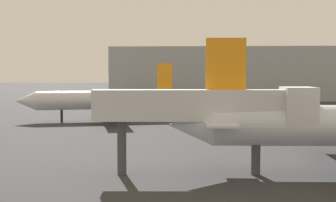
{
  "coord_description": "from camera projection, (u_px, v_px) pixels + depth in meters",
  "views": [
    {
      "loc": [
        -3.57,
        -12.29,
        8.05
      ],
      "look_at": [
        -7.63,
        49.58,
        4.05
      ],
      "focal_mm": 50.27,
      "sensor_mm": 36.0,
      "label": 1
    }
  ],
  "objects": [
    {
      "name": "terminal_building",
      "position": [
        232.0,
        73.0,
        132.89
      ],
      "size": [
        67.31,
        18.59,
        14.52
      ],
      "primitive_type": "cube",
      "color": "#999EA3",
      "rests_on": "ground_plane"
    },
    {
      "name": "airplane_distant",
      "position": [
        106.0,
        100.0,
        75.48
      ],
      "size": [
        27.58,
        22.43,
        9.31
      ],
      "rotation": [
        0.0,
        0.0,
        3.39
      ],
      "color": "silver",
      "rests_on": "ground_plane"
    },
    {
      "name": "jet_bridge",
      "position": [
        215.0,
        107.0,
        36.07
      ],
      "size": [
        17.11,
        3.23,
        6.8
      ],
      "rotation": [
        0.0,
        0.0,
        0.06
      ],
      "color": "silver",
      "rests_on": "ground_plane"
    }
  ]
}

